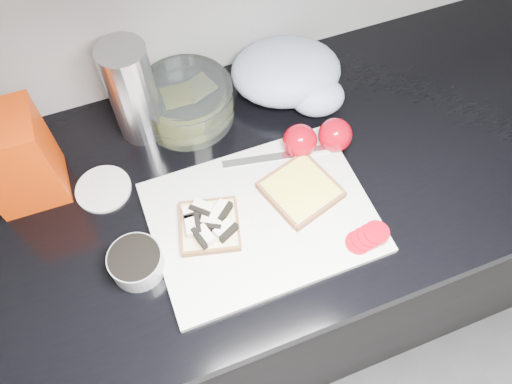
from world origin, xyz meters
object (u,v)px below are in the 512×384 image
(cutting_board, at_px, (262,217))
(steel_canister, at_px, (133,93))
(bread_bag, at_px, (16,159))
(glass_bowl, at_px, (186,102))

(cutting_board, relative_size, steel_canister, 1.85)
(bread_bag, bearing_deg, steel_canister, 17.14)
(bread_bag, bearing_deg, cutting_board, -28.89)
(glass_bowl, height_order, bread_bag, bread_bag)
(steel_canister, bearing_deg, glass_bowl, 1.22)
(cutting_board, height_order, bread_bag, bread_bag)
(bread_bag, bearing_deg, glass_bowl, 12.85)
(steel_canister, bearing_deg, cutting_board, -62.08)
(glass_bowl, xyz_separation_m, bread_bag, (-0.33, -0.07, 0.06))
(cutting_board, height_order, glass_bowl, glass_bowl)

